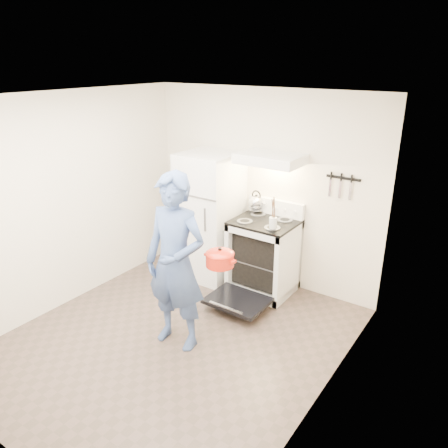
{
  "coord_description": "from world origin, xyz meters",
  "views": [
    {
      "loc": [
        2.66,
        -2.92,
        2.83
      ],
      "look_at": [
        -0.05,
        1.0,
        1.0
      ],
      "focal_mm": 35.0,
      "sensor_mm": 36.0,
      "label": 1
    }
  ],
  "objects": [
    {
      "name": "dutch_oven",
      "position": [
        0.43,
        0.23,
        0.97
      ],
      "size": [
        0.35,
        0.28,
        0.23
      ],
      "primitive_type": null,
      "color": "red",
      "rests_on": "person"
    },
    {
      "name": "person",
      "position": [
        0.05,
        0.01,
        0.92
      ],
      "size": [
        0.72,
        0.51,
        1.84
      ],
      "primitive_type": "imported",
      "rotation": [
        0.0,
        0.0,
        0.11
      ],
      "color": "navy",
      "rests_on": "floor"
    },
    {
      "name": "back_wall",
      "position": [
        0.0,
        1.8,
        1.25
      ],
      "size": [
        3.2,
        0.02,
        2.5
      ],
      "primitive_type": "cube",
      "color": "beige",
      "rests_on": "ground"
    },
    {
      "name": "backsplash",
      "position": [
        0.23,
        1.76,
        1.05
      ],
      "size": [
        0.76,
        0.07,
        0.2
      ],
      "primitive_type": "cube",
      "color": "white",
      "rests_on": "cooktop"
    },
    {
      "name": "oven_rack",
      "position": [
        0.23,
        1.48,
        0.44
      ],
      "size": [
        0.6,
        0.52,
        0.01
      ],
      "primitive_type": "cube",
      "color": "slate",
      "rests_on": "stove_body"
    },
    {
      "name": "tea_kettle",
      "position": [
        -0.03,
        1.7,
        1.09
      ],
      "size": [
        0.24,
        0.2,
        0.29
      ],
      "primitive_type": null,
      "color": "#B5B5BA",
      "rests_on": "cooktop"
    },
    {
      "name": "range_hood",
      "position": [
        0.23,
        1.55,
        1.71
      ],
      "size": [
        0.76,
        0.5,
        0.12
      ],
      "primitive_type": "cube",
      "color": "white",
      "rests_on": "back_wall"
    },
    {
      "name": "refrigerator",
      "position": [
        -0.58,
        1.45,
        0.85
      ],
      "size": [
        0.7,
        0.7,
        1.7
      ],
      "primitive_type": "cube",
      "color": "white",
      "rests_on": "floor"
    },
    {
      "name": "knife_strip",
      "position": [
        1.05,
        1.79,
        1.55
      ],
      "size": [
        0.4,
        0.02,
        0.03
      ],
      "primitive_type": "cube",
      "color": "black",
      "rests_on": "back_wall"
    },
    {
      "name": "floor",
      "position": [
        0.0,
        0.0,
        0.0
      ],
      "size": [
        3.6,
        3.6,
        0.0
      ],
      "primitive_type": "plane",
      "color": "#4F3E36",
      "rests_on": "ground"
    },
    {
      "name": "cooktop",
      "position": [
        0.23,
        1.48,
        0.94
      ],
      "size": [
        0.76,
        0.65,
        0.03
      ],
      "primitive_type": "cube",
      "color": "black",
      "rests_on": "stove_body"
    },
    {
      "name": "oven_door",
      "position": [
        0.23,
        0.88,
        0.12
      ],
      "size": [
        0.7,
        0.54,
        0.04
      ],
      "primitive_type": "cube",
      "color": "black",
      "rests_on": "floor"
    },
    {
      "name": "stove_body",
      "position": [
        0.23,
        1.48,
        0.46
      ],
      "size": [
        0.76,
        0.65,
        0.92
      ],
      "primitive_type": "cube",
      "color": "white",
      "rests_on": "floor"
    },
    {
      "name": "pizza_stone",
      "position": [
        0.15,
        1.4,
        0.45
      ],
      "size": [
        0.36,
        0.36,
        0.02
      ],
      "primitive_type": "cylinder",
      "color": "#917453",
      "rests_on": "oven_rack"
    },
    {
      "name": "utensil_jar",
      "position": [
        0.46,
        1.26,
        1.05
      ],
      "size": [
        0.09,
        0.09,
        0.13
      ],
      "primitive_type": "cylinder",
      "rotation": [
        0.0,
        0.0,
        0.03
      ],
      "color": "silver",
      "rests_on": "cooktop"
    }
  ]
}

